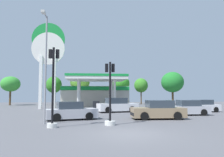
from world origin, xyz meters
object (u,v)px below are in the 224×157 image
Objects in this scene: traffic_signal_1 at (110,101)px; tree_3 at (121,83)px; car_0 at (71,111)px; car_1 at (158,110)px; tree_1 at (54,85)px; corner_streetlamp at (45,59)px; station_pole_sign at (48,53)px; tree_0 at (11,84)px; tree_2 at (80,82)px; car_2 at (202,106)px; tree_5 at (172,82)px; car_3 at (117,106)px; traffic_signal_0 at (53,92)px; car_4 at (187,108)px; tree_4 at (141,85)px.

tree_3 reaches higher than traffic_signal_1.
car_0 is 0.99× the size of car_1.
tree_1 reaches higher than traffic_signal_1.
car_0 is 0.57× the size of corner_streetlamp.
station_pole_sign reaches higher than tree_0.
traffic_signal_1 is at bearing -83.28° from tree_2.
tree_1 is at bearing 136.14° from car_2.
car_1 is at bearing -114.62° from tree_5.
tree_2 is (-3.13, 26.52, 2.70)m from traffic_signal_1.
tree_1 reaches higher than car_3.
car_1 is 0.88× the size of traffic_signal_0.
tree_3 reaches higher than car_4.
tree_5 is at bearing -4.21° from tree_1.
tree_2 reaches higher than car_0.
corner_streetlamp is (-16.07, -8.64, 3.86)m from car_2.
station_pole_sign is 2.84× the size of car_0.
traffic_signal_1 reaches higher than car_1.
traffic_signal_0 is 1.18× the size of traffic_signal_1.
traffic_signal_0 is 0.93× the size of tree_4.
corner_streetlamp reaches higher than car_0.
station_pole_sign is 2.10× the size of tree_3.
tree_3 reaches higher than car_3.
car_4 is at bearing -81.46° from tree_3.
tree_4 is (25.30, 1.63, -0.07)m from tree_0.
car_2 is 0.77× the size of tree_0.
tree_3 is at bearing 80.17° from car_3.
car_4 is at bearing 22.62° from corner_streetlamp.
station_pole_sign is at bearing 108.40° from car_0.
traffic_signal_0 reaches higher than car_0.
tree_3 is at bearing 72.55° from car_0.
traffic_signal_1 is 0.76× the size of tree_1.
corner_streetlamp is (-0.78, 1.37, 2.31)m from traffic_signal_0.
tree_1 is 5.53m from tree_2.
station_pole_sign is 2.92× the size of traffic_signal_1.
tree_3 reaches higher than tree_4.
car_1 is 24.85m from tree_2.
car_3 is 24.96m from tree_0.
tree_1 is 13.22m from tree_3.
tree_3 is at bearing 172.82° from tree_5.
tree_2 reaches higher than tree_4.
car_1 is at bearing -71.03° from car_3.
tree_5 reaches higher than car_4.
traffic_signal_0 is (-7.95, -3.71, 1.48)m from car_1.
car_2 is 0.98× the size of traffic_signal_1.
corner_streetlamp is (-9.36, -27.33, 0.30)m from tree_3.
car_4 is at bearing -60.96° from tree_2.
car_3 is at bearing -61.04° from tree_1.
tree_2 is at bearing 66.96° from station_pole_sign.
traffic_signal_1 is at bearing -107.77° from tree_4.
car_2 is 14.98m from traffic_signal_1.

